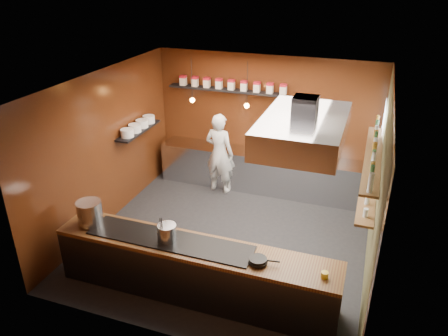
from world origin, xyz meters
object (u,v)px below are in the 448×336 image
at_px(stockpot_small, 167,233).
at_px(chef, 219,153).
at_px(extractor_hood, 303,129).
at_px(stockpot_large, 90,213).
at_px(espresso_machine, 326,155).

relative_size(stockpot_small, chef, 0.16).
xyz_separation_m(extractor_hood, stockpot_large, (-3.09, -1.20, -1.37)).
bearing_deg(stockpot_small, espresso_machine, 63.54).
bearing_deg(chef, espresso_machine, -163.89).
height_order(stockpot_large, stockpot_small, stockpot_large).
relative_size(extractor_hood, stockpot_large, 5.06).
xyz_separation_m(extractor_hood, chef, (-2.14, 2.21, -1.59)).
height_order(stockpot_small, chef, chef).
bearing_deg(extractor_hood, stockpot_large, -158.70).
bearing_deg(espresso_machine, extractor_hood, -90.57).
distance_m(extractor_hood, espresso_machine, 2.88).
height_order(extractor_hood, chef, extractor_hood).
bearing_deg(espresso_machine, stockpot_large, -128.45).
height_order(stockpot_small, espresso_machine, espresso_machine).
distance_m(espresso_machine, chef, 2.30).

